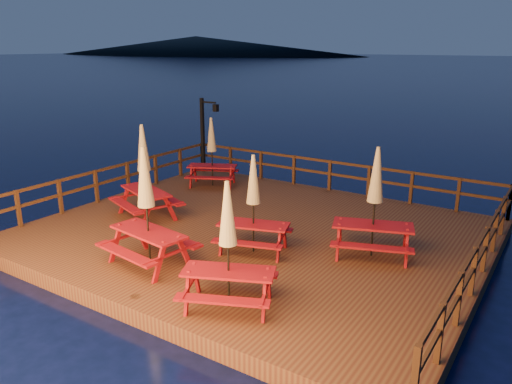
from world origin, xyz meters
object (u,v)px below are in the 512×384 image
(picnic_table_0, at_px, (253,203))
(picnic_table_1, at_px, (144,170))
(lamp_post, at_px, (206,128))
(picnic_table_2, at_px, (228,243))

(picnic_table_0, bearing_deg, picnic_table_1, 156.44)
(lamp_post, bearing_deg, picnic_table_0, -43.41)
(picnic_table_1, distance_m, picnic_table_2, 6.08)
(picnic_table_0, relative_size, picnic_table_2, 0.96)
(picnic_table_1, bearing_deg, picnic_table_0, 14.13)
(picnic_table_0, xyz_separation_m, picnic_table_2, (1.10, -2.57, 0.05))
(lamp_post, xyz_separation_m, picnic_table_1, (1.98, -5.39, -0.32))
(lamp_post, height_order, picnic_table_1, lamp_post)
(picnic_table_0, distance_m, picnic_table_1, 4.20)
(picnic_table_1, bearing_deg, lamp_post, 130.32)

